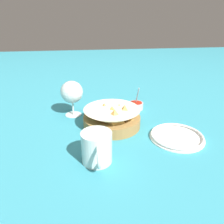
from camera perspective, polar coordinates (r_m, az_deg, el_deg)
ground_plane at (r=0.86m, az=-1.62°, el=-3.72°), size 4.00×4.00×0.00m
food_basket at (r=0.84m, az=0.14°, el=-1.61°), size 0.22×0.22×0.09m
sauce_cup at (r=1.01m, az=6.28°, el=1.76°), size 0.07×0.07×0.11m
wine_glass at (r=0.93m, az=-10.46°, el=4.92°), size 0.09×0.09×0.15m
beer_mug at (r=0.65m, az=-3.99°, el=-9.49°), size 0.13×0.09×0.10m
side_plate at (r=0.81m, az=16.59°, el=-6.12°), size 0.19×0.19×0.01m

